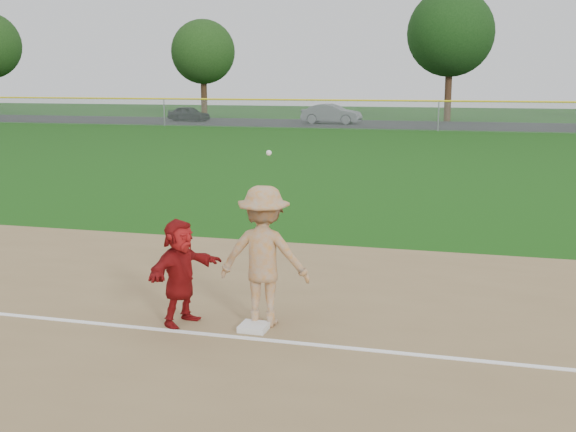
% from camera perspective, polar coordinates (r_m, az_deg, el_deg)
% --- Properties ---
extents(ground, '(160.00, 160.00, 0.00)m').
position_cam_1_polar(ground, '(10.76, -2.12, -8.28)').
color(ground, '#14460D').
rests_on(ground, ground).
extents(foul_line, '(60.00, 0.10, 0.01)m').
position_cam_1_polar(foul_line, '(10.03, -3.50, -9.59)').
color(foul_line, white).
rests_on(foul_line, infield_dirt).
extents(parking_asphalt, '(120.00, 10.00, 0.01)m').
position_cam_1_polar(parking_asphalt, '(55.89, 12.15, 7.02)').
color(parking_asphalt, black).
rests_on(parking_asphalt, ground).
extents(first_base, '(0.39, 0.39, 0.09)m').
position_cam_1_polar(first_base, '(10.32, -2.70, -8.75)').
color(first_base, white).
rests_on(first_base, infield_dirt).
extents(base_runner, '(0.91, 1.50, 1.55)m').
position_cam_1_polar(base_runner, '(10.48, -8.53, -4.38)').
color(base_runner, maroon).
rests_on(base_runner, infield_dirt).
extents(car_left, '(3.80, 2.13, 1.22)m').
position_cam_1_polar(car_left, '(60.52, -7.84, 8.02)').
color(car_left, black).
rests_on(car_left, parking_asphalt).
extents(car_mid, '(4.69, 1.86, 1.52)m').
position_cam_1_polar(car_mid, '(56.64, 3.46, 8.06)').
color(car_mid, slate).
rests_on(car_mid, parking_asphalt).
extents(first_base_play, '(1.34, 0.82, 2.52)m').
position_cam_1_polar(first_base_play, '(10.29, -1.91, -3.18)').
color(first_base_play, '#969598').
rests_on(first_base_play, infield_dirt).
extents(outfield_fence, '(110.00, 0.12, 110.00)m').
position_cam_1_polar(outfield_fence, '(49.81, 11.84, 8.84)').
color(outfield_fence, '#999EA0').
rests_on(outfield_fence, ground).
extents(tree_1, '(5.80, 5.80, 8.75)m').
position_cam_1_polar(tree_1, '(67.55, -6.73, 12.75)').
color(tree_1, '#342113').
rests_on(tree_1, ground).
extents(tree_2, '(7.00, 7.00, 10.58)m').
position_cam_1_polar(tree_2, '(61.37, 12.72, 13.91)').
color(tree_2, '#382214').
rests_on(tree_2, ground).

